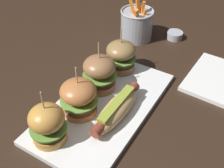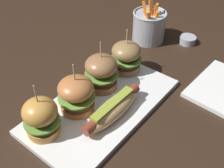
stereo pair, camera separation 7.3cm
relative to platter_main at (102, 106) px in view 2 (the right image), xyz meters
name	(u,v)px [view 2 (the right image)]	position (x,y,z in m)	size (l,w,h in m)	color
ground_plane	(102,107)	(0.00, 0.00, -0.01)	(3.00, 3.00, 0.00)	black
platter_main	(102,106)	(0.00, 0.00, 0.00)	(0.42, 0.22, 0.01)	white
hot_dog	(113,109)	(-0.02, -0.05, 0.03)	(0.20, 0.06, 0.05)	tan
slider_far_left	(41,117)	(-0.16, 0.05, 0.06)	(0.08, 0.08, 0.14)	gold
slider_center_left	(76,94)	(-0.05, 0.04, 0.05)	(0.09, 0.09, 0.14)	#B76E3A
slider_center_right	(101,72)	(0.05, 0.05, 0.06)	(0.09, 0.09, 0.14)	#92633E
slider_far_right	(126,57)	(0.16, 0.04, 0.05)	(0.09, 0.09, 0.14)	olive
fries_bucket	(149,26)	(0.36, 0.09, 0.05)	(0.11, 0.11, 0.15)	#A8AAB2
sauce_ramekin	(188,40)	(0.43, -0.03, 0.01)	(0.06, 0.06, 0.03)	#A8AAB2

